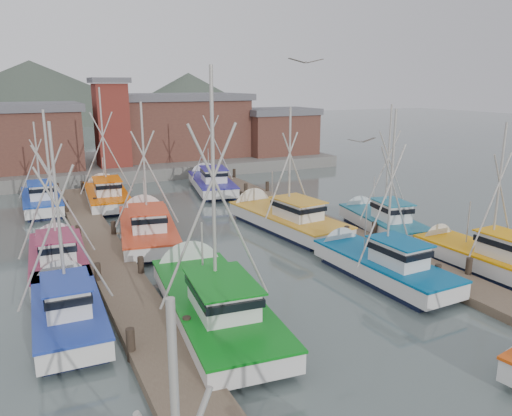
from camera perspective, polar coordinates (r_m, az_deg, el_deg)
name	(u,v)px	position (r m, az deg, el deg)	size (l,w,h in m)	color
ground	(302,296)	(22.68, 5.29, -10.04)	(260.00, 260.00, 0.00)	#495754
dock_left	(125,287)	(23.80, -14.79, -8.72)	(2.30, 46.00, 1.50)	brown
dock_right	(370,245)	(29.50, 12.94, -4.11)	(2.30, 46.00, 1.50)	brown
quay	(127,165)	(56.36, -14.55, 4.83)	(44.00, 16.00, 1.20)	slate
shed_left	(11,136)	(52.86, -26.18, 7.35)	(12.72, 8.48, 6.20)	brown
shed_center	(178,125)	(57.35, -8.86, 9.38)	(14.84, 9.54, 6.90)	brown
shed_right	(277,131)	(58.91, 2.45, 8.82)	(8.48, 6.36, 5.20)	brown
lookout_tower	(112,122)	(51.53, -16.18, 9.44)	(3.60, 3.60, 8.50)	maroon
distant_hills	(3,121)	(140.53, -26.97, 8.83)	(175.00, 140.00, 42.00)	#404C3F
boat_4	(210,301)	(20.63, -5.23, -10.49)	(4.37, 10.70, 10.86)	black
boat_5	(376,264)	(25.18, 13.58, -6.20)	(3.52, 8.54, 8.83)	black
boat_6	(67,306)	(21.43, -20.82, -10.44)	(3.47, 8.12, 8.56)	black
boat_7	(479,257)	(27.86, 24.15, -5.10)	(3.29, 8.18, 8.12)	black
boat_8	(147,227)	(31.23, -12.36, -2.16)	(4.66, 10.17, 9.12)	black
boat_9	(282,218)	(32.63, 2.94, -1.14)	(4.21, 10.38, 8.77)	black
boat_10	(58,257)	(27.24, -21.71, -5.27)	(3.56, 8.51, 8.74)	black
boat_11	(379,221)	(32.90, 13.89, -1.41)	(3.72, 8.33, 8.66)	black
boat_12	(106,195)	(40.97, -16.75, 1.43)	(3.91, 9.48, 9.76)	black
boat_13	(211,182)	(44.42, -5.19, 2.92)	(4.71, 9.94, 9.07)	black
boat_14	(41,200)	(41.05, -23.31, 0.88)	(3.04, 8.46, 7.22)	black
gull_near	(306,62)	(20.09, 5.75, 16.32)	(1.54, 0.61, 0.24)	gray
gull_far	(362,141)	(23.64, 12.00, 7.51)	(1.55, 0.63, 0.24)	gray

